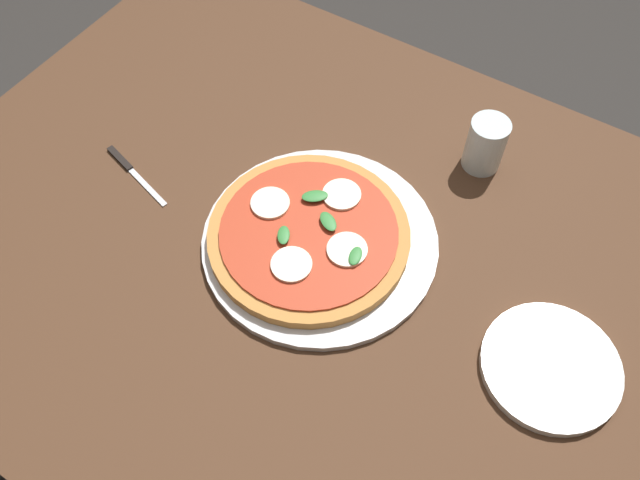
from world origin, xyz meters
TOP-DOWN VIEW (x-y plane):
  - ground_plane at (0.00, 0.00)m, footprint 6.00×6.00m
  - dining_table at (0.00, 0.00)m, footprint 1.28×0.99m
  - serving_tray at (-0.02, -0.01)m, footprint 0.36×0.36m
  - pizza at (-0.01, -0.01)m, footprint 0.31×0.31m
  - plate_white at (-0.40, -0.01)m, footprint 0.19×0.19m
  - knife at (0.33, 0.03)m, footprint 0.16×0.05m
  - glass_cup at (-0.16, -0.29)m, footprint 0.06×0.06m

SIDE VIEW (x-z plane):
  - ground_plane at x=0.00m, z-range 0.00..0.00m
  - dining_table at x=0.00m, z-range 0.26..0.96m
  - knife at x=0.33m, z-range 0.70..0.71m
  - serving_tray at x=-0.02m, z-range 0.70..0.71m
  - plate_white at x=-0.40m, z-range 0.70..0.72m
  - pizza at x=-0.01m, z-range 0.71..0.74m
  - glass_cup at x=-0.16m, z-range 0.70..0.80m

